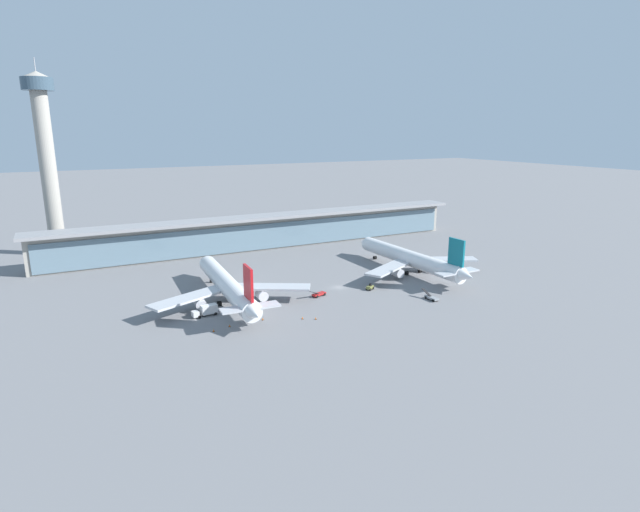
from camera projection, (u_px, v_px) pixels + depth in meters
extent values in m
plane|color=slate|center=(339.00, 287.00, 170.95)|extent=(1200.00, 1200.00, 0.00)
cylinder|color=white|center=(227.00, 284.00, 155.82)|extent=(8.75, 54.85, 5.76)
cone|color=white|center=(206.00, 262.00, 181.99)|extent=(5.92, 5.49, 5.64)
cone|color=white|center=(255.00, 313.00, 129.76)|extent=(5.52, 6.61, 5.18)
cube|color=black|center=(208.00, 262.00, 178.83)|extent=(4.44, 2.62, 0.70)
cube|color=#B7BABF|center=(189.00, 298.00, 146.67)|extent=(25.35, 15.50, 0.70)
cube|color=#B7BABF|center=(270.00, 287.00, 156.59)|extent=(24.78, 17.64, 0.70)
cylinder|color=silver|center=(200.00, 303.00, 147.83)|extent=(3.40, 4.34, 3.18)
cylinder|color=silver|center=(262.00, 295.00, 155.37)|extent=(3.40, 4.34, 3.18)
cube|color=red|center=(248.00, 283.00, 132.53)|extent=(1.08, 6.98, 8.94)
cube|color=#B7BABF|center=(250.00, 307.00, 133.23)|extent=(16.10, 5.24, 0.50)
cylinder|color=black|center=(219.00, 303.00, 153.07)|extent=(1.27, 1.45, 1.39)
cylinder|color=black|center=(240.00, 301.00, 155.61)|extent=(1.27, 1.45, 1.39)
cylinder|color=black|center=(212.00, 281.00, 176.28)|extent=(1.27, 1.45, 1.39)
cylinder|color=white|center=(409.00, 258.00, 188.23)|extent=(6.92, 54.73, 5.76)
cone|color=white|center=(365.00, 243.00, 213.43)|extent=(5.75, 5.30, 5.64)
cone|color=white|center=(466.00, 276.00, 163.15)|extent=(5.32, 6.44, 5.18)
cube|color=black|center=(369.00, 242.00, 210.38)|extent=(4.37, 2.47, 0.70)
cube|color=#B7BABF|center=(390.00, 268.00, 178.43)|extent=(24.98, 17.01, 0.70)
cube|color=#B7BABF|center=(443.00, 259.00, 190.00)|extent=(25.20, 16.18, 0.70)
cylinder|color=silver|center=(397.00, 272.00, 179.81)|extent=(3.27, 4.24, 3.18)
cylinder|color=silver|center=(438.00, 266.00, 188.60)|extent=(3.27, 4.24, 3.18)
cube|color=#0F6B7A|center=(456.00, 252.00, 165.75)|extent=(0.84, 6.96, 8.94)
cube|color=#B7BABF|center=(457.00, 272.00, 166.48)|extent=(15.98, 4.71, 0.50)
cylinder|color=black|center=(406.00, 273.00, 185.38)|extent=(1.22, 1.42, 1.39)
cylinder|color=black|center=(420.00, 271.00, 188.34)|extent=(1.22, 1.42, 1.39)
cylinder|color=black|center=(375.00, 258.00, 207.98)|extent=(1.22, 1.42, 1.39)
cube|color=olive|center=(370.00, 287.00, 168.23)|extent=(3.18, 2.63, 0.90)
cube|color=black|center=(370.00, 285.00, 168.28)|extent=(0.95, 0.95, 0.70)
cylinder|color=black|center=(370.00, 290.00, 167.17)|extent=(0.93, 0.67, 0.90)
cylinder|color=black|center=(367.00, 289.00, 167.96)|extent=(0.93, 0.67, 0.90)
cylinder|color=black|center=(373.00, 288.00, 168.73)|extent=(0.93, 0.67, 0.90)
cylinder|color=black|center=(369.00, 287.00, 169.52)|extent=(0.93, 0.67, 0.90)
cube|color=gray|center=(432.00, 298.00, 158.08)|extent=(2.06, 4.89, 0.60)
cube|color=black|center=(427.00, 292.00, 159.84)|extent=(1.11, 4.00, 1.72)
cylinder|color=black|center=(426.00, 298.00, 159.14)|extent=(0.33, 0.91, 0.90)
cylinder|color=black|center=(430.00, 297.00, 159.96)|extent=(0.33, 0.91, 0.90)
cylinder|color=black|center=(433.00, 301.00, 156.34)|extent=(0.33, 0.91, 0.90)
cylinder|color=black|center=(437.00, 300.00, 157.16)|extent=(0.33, 0.91, 0.90)
cube|color=silver|center=(195.00, 314.00, 142.96)|extent=(2.00, 2.45, 1.50)
cube|color=black|center=(193.00, 313.00, 142.46)|extent=(0.31, 2.07, 0.70)
cube|color=silver|center=(209.00, 309.00, 144.95)|extent=(4.79, 2.71, 2.50)
cylinder|color=black|center=(199.00, 317.00, 142.70)|extent=(0.92, 0.36, 0.90)
cylinder|color=black|center=(197.00, 315.00, 144.42)|extent=(0.92, 0.36, 0.90)
cylinder|color=black|center=(216.00, 314.00, 145.21)|extent=(0.92, 0.36, 0.90)
cylinder|color=black|center=(213.00, 312.00, 146.94)|extent=(0.92, 0.36, 0.90)
cube|color=#B21E1E|center=(319.00, 294.00, 161.70)|extent=(5.12, 3.16, 0.60)
cube|color=black|center=(314.00, 292.00, 159.77)|extent=(4.04, 2.04, 1.72)
cylinder|color=black|center=(317.00, 297.00, 160.05)|extent=(0.94, 0.54, 0.90)
cylinder|color=black|center=(313.00, 295.00, 161.19)|extent=(0.94, 0.54, 0.90)
cylinder|color=black|center=(325.00, 294.00, 162.35)|extent=(0.94, 0.54, 0.90)
cylinder|color=black|center=(321.00, 293.00, 163.49)|extent=(0.94, 0.54, 0.90)
cube|color=#9E998E|center=(266.00, 233.00, 226.32)|extent=(188.89, 8.00, 14.00)
cube|color=slate|center=(269.00, 236.00, 222.79)|extent=(185.11, 0.50, 11.20)
cube|color=gray|center=(267.00, 217.00, 222.75)|extent=(192.67, 12.80, 1.20)
cylinder|color=#9E998E|center=(49.00, 176.00, 208.48)|extent=(6.40, 6.40, 66.99)
cylinder|color=#384C5B|center=(37.00, 84.00, 199.72)|extent=(12.00, 12.00, 5.00)
cone|color=#9E998E|center=(36.00, 74.00, 198.82)|extent=(10.20, 10.20, 2.40)
cylinder|color=#99999E|center=(35.00, 64.00, 197.92)|extent=(0.36, 0.36, 5.00)
cone|color=orange|center=(214.00, 330.00, 133.41)|extent=(0.44, 0.44, 0.70)
cube|color=black|center=(214.00, 332.00, 133.49)|extent=(0.62, 0.62, 0.04)
cone|color=orange|center=(302.00, 318.00, 142.27)|extent=(0.44, 0.44, 0.70)
cube|color=black|center=(302.00, 319.00, 142.35)|extent=(0.62, 0.62, 0.04)
cone|color=orange|center=(263.00, 319.00, 141.51)|extent=(0.44, 0.44, 0.70)
cube|color=black|center=(263.00, 320.00, 141.59)|extent=(0.62, 0.62, 0.04)
cone|color=orange|center=(230.00, 326.00, 136.74)|extent=(0.44, 0.44, 0.70)
cube|color=black|center=(230.00, 327.00, 136.82)|extent=(0.62, 0.62, 0.04)
cone|color=orange|center=(316.00, 318.00, 142.07)|extent=(0.44, 0.44, 0.70)
cube|color=black|center=(316.00, 319.00, 142.15)|extent=(0.62, 0.62, 0.04)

